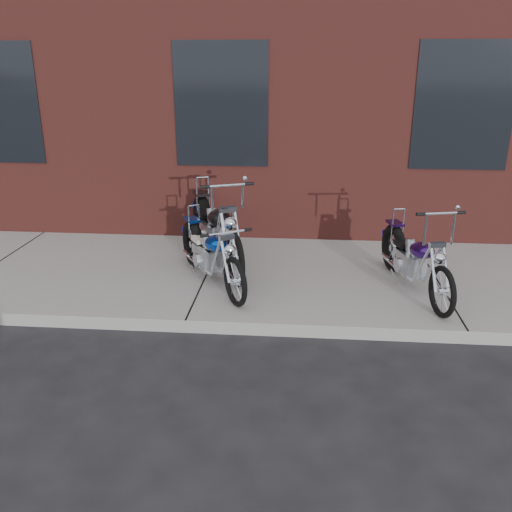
{
  "coord_description": "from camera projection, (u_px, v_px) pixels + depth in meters",
  "views": [
    {
      "loc": [
        1.22,
        -5.22,
        2.8
      ],
      "look_at": [
        0.7,
        0.8,
        0.63
      ],
      "focal_mm": 38.0,
      "sensor_mm": 36.0,
      "label": 1
    }
  ],
  "objects": [
    {
      "name": "ground",
      "position": [
        186.0,
        333.0,
        5.94
      ],
      "size": [
        120.0,
        120.0,
        0.0
      ],
      "primitive_type": "plane",
      "color": "#2C2C30",
      "rests_on": "ground"
    },
    {
      "name": "chopper_purple",
      "position": [
        414.0,
        262.0,
        6.57
      ],
      "size": [
        0.64,
        1.98,
        1.13
      ],
      "rotation": [
        0.0,
        0.0,
        -1.34
      ],
      "color": "black",
      "rests_on": "sidewalk"
    },
    {
      "name": "chopper_third",
      "position": [
        216.0,
        232.0,
        7.47
      ],
      "size": [
        1.09,
        2.3,
        1.25
      ],
      "rotation": [
        0.0,
        0.0,
        -1.16
      ],
      "color": "black",
      "rests_on": "sidewalk"
    },
    {
      "name": "sidewalk",
      "position": [
        209.0,
        276.0,
        7.32
      ],
      "size": [
        22.0,
        3.0,
        0.15
      ],
      "primitive_type": "cube",
      "color": "#999997",
      "rests_on": "ground"
    },
    {
      "name": "chopper_blue",
      "position": [
        211.0,
        256.0,
        6.78
      ],
      "size": [
        1.11,
        1.79,
        0.88
      ],
      "rotation": [
        0.0,
        0.0,
        -1.03
      ],
      "color": "black",
      "rests_on": "sidewalk"
    },
    {
      "name": "building_brick",
      "position": [
        252.0,
        5.0,
        12.09
      ],
      "size": [
        22.0,
        10.0,
        8.0
      ],
      "primitive_type": "cube",
      "color": "maroon",
      "rests_on": "ground"
    }
  ]
}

